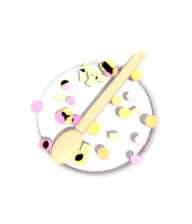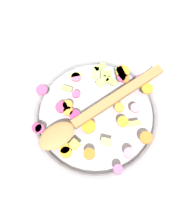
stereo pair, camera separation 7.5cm
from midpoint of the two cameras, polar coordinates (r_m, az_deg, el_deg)
The scene contains 4 objects.
ground_plane at distance 0.79m, azimuth 2.66°, elevation -1.55°, with size 4.00×4.00×0.00m, color beige.
skillet at distance 0.77m, azimuth 2.73°, elevation -1.07°, with size 0.39×0.39×0.05m.
chopped_vegetables at distance 0.75m, azimuth 3.06°, elevation 0.34°, with size 0.31×0.28×0.01m.
wooden_spoon at distance 0.73m, azimuth 1.77°, elevation -0.84°, with size 0.33×0.18×0.01m.
Camera 2 is at (0.04, 0.23, 0.76)m, focal length 50.00 mm.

